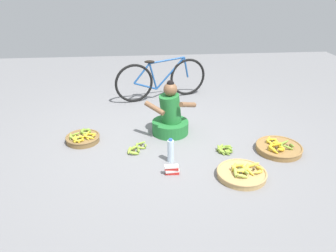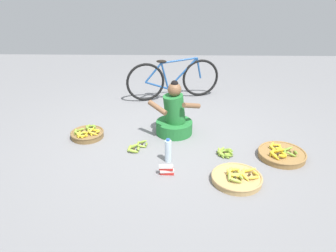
{
  "view_description": "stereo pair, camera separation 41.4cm",
  "coord_description": "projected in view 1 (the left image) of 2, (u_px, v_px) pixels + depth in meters",
  "views": [
    {
      "loc": [
        -0.33,
        -3.92,
        2.15
      ],
      "look_at": [
        0.0,
        -0.2,
        0.35
      ],
      "focal_mm": 35.09,
      "sensor_mm": 36.0,
      "label": 1
    },
    {
      "loc": [
        0.08,
        -3.93,
        2.15
      ],
      "look_at": [
        0.0,
        -0.2,
        0.35
      ],
      "focal_mm": 35.09,
      "sensor_mm": 36.0,
      "label": 2
    }
  ],
  "objects": [
    {
      "name": "water_bottle",
      "position": [
        171.0,
        151.0,
        3.99
      ],
      "size": [
        0.08,
        0.08,
        0.31
      ],
      "color": "silver",
      "rests_on": "ground"
    },
    {
      "name": "bicycle_leaning",
      "position": [
        161.0,
        79.0,
        5.86
      ],
      "size": [
        1.65,
        0.5,
        0.73
      ],
      "color": "black",
      "rests_on": "ground"
    },
    {
      "name": "banana_basket_near_bicycle",
      "position": [
        242.0,
        173.0,
        3.73
      ],
      "size": [
        0.57,
        0.57,
        0.14
      ],
      "color": "tan",
      "rests_on": "ground"
    },
    {
      "name": "loose_bananas_mid_right",
      "position": [
        224.0,
        149.0,
        4.25
      ],
      "size": [
        0.23,
        0.25,
        0.1
      ],
      "color": "#8CAD38",
      "rests_on": "ground"
    },
    {
      "name": "banana_basket_mid_left",
      "position": [
        279.0,
        148.0,
        4.25
      ],
      "size": [
        0.59,
        0.59,
        0.16
      ],
      "color": "olive",
      "rests_on": "ground"
    },
    {
      "name": "loose_bananas_back_left",
      "position": [
        136.0,
        149.0,
        4.27
      ],
      "size": [
        0.26,
        0.3,
        0.09
      ],
      "color": "#8CAD38",
      "rests_on": "ground"
    },
    {
      "name": "ground_plane",
      "position": [
        167.0,
        143.0,
        4.47
      ],
      "size": [
        10.0,
        10.0,
        0.0
      ],
      "primitive_type": "plane",
      "color": "slate"
    },
    {
      "name": "packet_carton_stack",
      "position": [
        172.0,
        170.0,
        3.77
      ],
      "size": [
        0.18,
        0.07,
        0.12
      ],
      "color": "red",
      "rests_on": "ground"
    },
    {
      "name": "vendor_woman_front",
      "position": [
        170.0,
        117.0,
        4.64
      ],
      "size": [
        0.74,
        0.54,
        0.79
      ],
      "color": "#237233",
      "rests_on": "ground"
    },
    {
      "name": "banana_basket_front_right",
      "position": [
        83.0,
        138.0,
        4.49
      ],
      "size": [
        0.46,
        0.46,
        0.15
      ],
      "color": "brown",
      "rests_on": "ground"
    }
  ]
}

